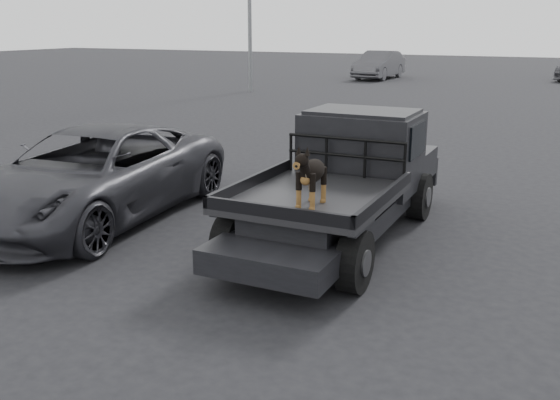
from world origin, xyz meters
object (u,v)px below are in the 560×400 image
at_px(flatbed_ute, 339,209).
at_px(dog, 312,176).
at_px(distant_car_a, 379,65).
at_px(parked_suv, 92,175).

distance_m(flatbed_ute, dog, 1.68).
bearing_deg(dog, flatbed_ute, 96.26).
bearing_deg(distant_car_a, dog, -72.22).
height_order(flatbed_ute, dog, dog).
distance_m(parked_suv, distant_car_a, 28.52).
xyz_separation_m(flatbed_ute, dog, (0.16, -1.45, 0.83)).
relative_size(parked_suv, distant_car_a, 1.10).
xyz_separation_m(dog, parked_suv, (-4.10, 0.67, -0.55)).
relative_size(dog, distant_car_a, 0.15).
bearing_deg(dog, parked_suv, 170.78).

